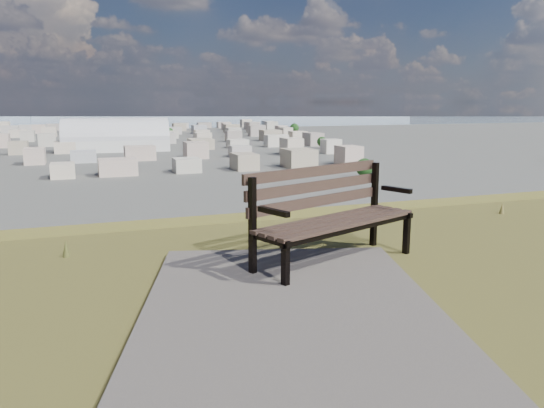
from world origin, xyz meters
name	(u,v)px	position (x,y,z in m)	size (l,w,h in m)	color
park_bench	(330,210)	(-1.25, 1.80, 25.58)	(2.04, 1.30, 1.02)	#3B2922
gravel_patch	(291,310)	(-2.14, 0.64, 25.03)	(2.40, 3.43, 0.07)	#645D57
arena	(117,141)	(15.66, 304.62, 5.63)	(58.21, 28.00, 23.90)	silver
city_blocks	(85,136)	(0.00, 394.44, 3.50)	(395.00, 361.00, 7.00)	beige
city_trees	(36,142)	(-26.39, 319.00, 4.83)	(406.52, 387.20, 9.98)	#311E18
bay_water	(81,119)	(0.00, 900.00, 0.00)	(2400.00, 700.00, 0.12)	#8197A5
far_hills	(52,103)	(-60.92, 1402.93, 25.47)	(2050.00, 340.00, 60.00)	#8896A9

